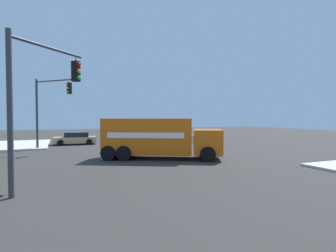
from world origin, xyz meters
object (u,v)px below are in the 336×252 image
object	(u,v)px
traffic_light_primary	(47,103)
sedan_tan	(75,139)
traffic_light_secondary	(37,91)
pickup_silver	(170,136)
delivery_truck	(158,138)

from	to	relation	value
traffic_light_primary	sedan_tan	xyz separation A→B (m)	(4.23, -2.52, -3.58)
traffic_light_secondary	pickup_silver	world-z (taller)	traffic_light_secondary
traffic_light_primary	sedan_tan	distance (m)	6.09
delivery_truck	pickup_silver	size ratio (longest dim) A/B	1.61
delivery_truck	traffic_light_secondary	world-z (taller)	traffic_light_secondary
traffic_light_primary	pickup_silver	world-z (taller)	traffic_light_primary
traffic_light_secondary	pickup_silver	bearing A→B (deg)	-37.42
traffic_light_primary	traffic_light_secondary	size ratio (longest dim) A/B	1.03
pickup_silver	sedan_tan	size ratio (longest dim) A/B	1.20
traffic_light_primary	traffic_light_secondary	distance (m)	14.19
traffic_light_primary	sedan_tan	size ratio (longest dim) A/B	1.42
delivery_truck	sedan_tan	bearing A→B (deg)	21.08
delivery_truck	traffic_light_secondary	size ratio (longest dim) A/B	1.39
delivery_truck	pickup_silver	distance (m)	11.94
delivery_truck	sedan_tan	xyz separation A→B (m)	(12.56, 4.84, -0.85)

